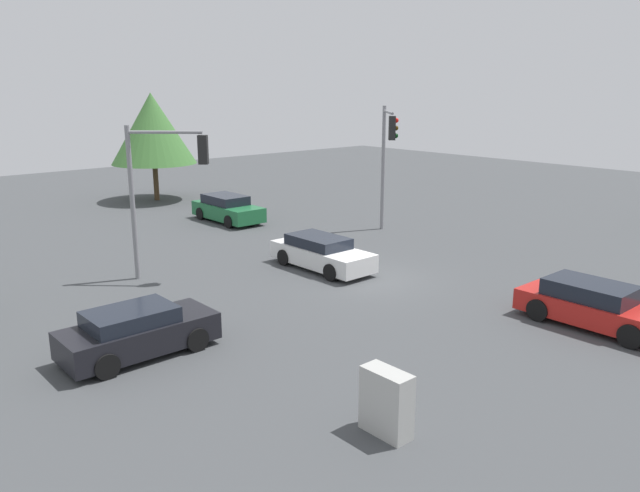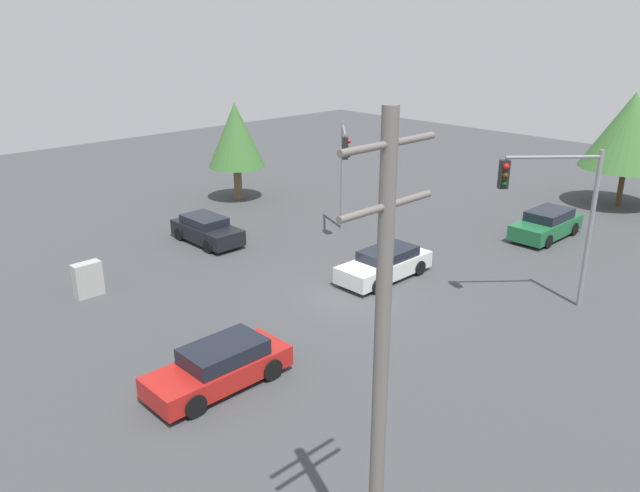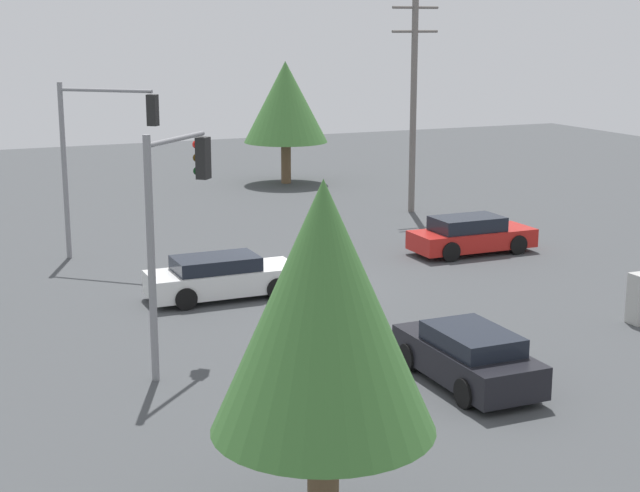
% 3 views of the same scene
% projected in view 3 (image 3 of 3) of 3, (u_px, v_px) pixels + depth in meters
% --- Properties ---
extents(ground_plane, '(80.00, 80.00, 0.00)m').
position_uv_depth(ground_plane, '(288.00, 287.00, 31.29)').
color(ground_plane, '#424447').
extents(sedan_red, '(4.57, 1.89, 1.37)m').
position_uv_depth(sedan_red, '(471.00, 235.00, 35.73)').
color(sedan_red, red).
rests_on(sedan_red, ground_plane).
extents(sedan_white, '(4.61, 1.87, 1.32)m').
position_uv_depth(sedan_white, '(222.00, 277.00, 29.90)').
color(sedan_white, silver).
rests_on(sedan_white, ground_plane).
extents(sedan_dark, '(1.87, 4.17, 1.36)m').
position_uv_depth(sedan_dark, '(468.00, 356.00, 22.74)').
color(sedan_dark, black).
rests_on(sedan_dark, ground_plane).
extents(traffic_signal_main, '(2.97, 2.65, 6.24)m').
position_uv_depth(traffic_signal_main, '(99.00, 141.00, 33.78)').
color(traffic_signal_main, gray).
rests_on(traffic_signal_main, ground_plane).
extents(traffic_signal_cross, '(2.21, 2.30, 5.80)m').
position_uv_depth(traffic_signal_cross, '(174.00, 208.00, 23.30)').
color(traffic_signal_cross, gray).
rests_on(traffic_signal_cross, ground_plane).
extents(utility_pole_tall, '(2.20, 0.28, 9.48)m').
position_uv_depth(utility_pole_tall, '(414.00, 98.00, 42.69)').
color(utility_pole_tall, slate).
rests_on(utility_pole_tall, ground_plane).
extents(tree_far, '(4.36, 4.36, 6.34)m').
position_uv_depth(tree_far, '(286.00, 102.00, 50.68)').
color(tree_far, brown).
rests_on(tree_far, ground_plane).
extents(tree_behind, '(3.49, 3.49, 6.01)m').
position_uv_depth(tree_behind, '(323.00, 309.00, 14.69)').
color(tree_behind, brown).
rests_on(tree_behind, ground_plane).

